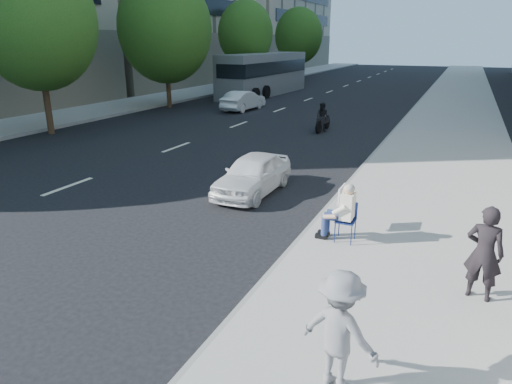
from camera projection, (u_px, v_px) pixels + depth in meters
The scene contains 14 objects.
ground at pixel (221, 249), 9.92m from camera, with size 160.00×160.00×0.00m, color black.
near_sidewalk at pixel (453, 120), 25.63m from camera, with size 5.00×120.00×0.15m, color #9A9790.
far_sidewalk at pixel (151, 101), 33.72m from camera, with size 4.50×120.00×0.15m, color #9A9790.
tree_far_b at pixel (36, 21), 20.55m from camera, with size 5.40×5.40×8.24m.
tree_far_c at pixel (165, 29), 29.23m from camera, with size 6.00×6.00×8.47m.
tree_far_d at pixel (246, 33), 39.65m from camera, with size 4.80×4.80×7.65m.
tree_far_e at pixel (299, 36), 51.79m from camera, with size 5.40×5.40×7.89m.
seated_protester at pixel (342, 209), 9.85m from camera, with size 0.83×1.12×1.31m.
jogger at pixel (340, 331), 5.57m from camera, with size 1.03×0.59×1.60m, color slate.
pedestrian_woman at pixel (484, 253), 7.55m from camera, with size 0.60×0.40×1.66m, color black.
white_sedan_near at pixel (253, 174), 13.43m from camera, with size 1.38×3.43×1.17m, color white.
white_sedan_mid at pixel (243, 100), 29.41m from camera, with size 1.31×3.76×1.24m, color silver.
motorcycle at pixel (323, 118), 22.57m from camera, with size 0.72×2.05×1.42m.
bus at pixel (264, 74), 37.63m from camera, with size 3.10×12.15×3.30m.
Camera 1 is at (4.39, -7.90, 4.33)m, focal length 32.00 mm.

